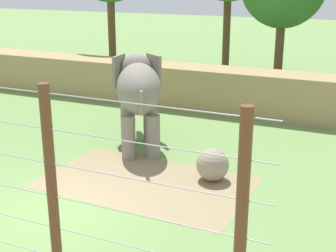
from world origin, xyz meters
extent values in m
plane|color=#6B8E4C|center=(0.00, 0.00, 0.00)|extent=(120.00, 120.00, 0.00)
cube|color=#937F5B|center=(1.39, 2.48, 0.00)|extent=(6.18, 3.92, 0.01)
cube|color=tan|center=(0.00, 10.83, 0.94)|extent=(36.00, 1.80, 1.89)
cylinder|color=gray|center=(-0.75, 5.28, 0.74)|extent=(0.46, 0.46, 1.47)
cylinder|color=gray|center=(-0.05, 5.69, 0.74)|extent=(0.46, 0.46, 1.47)
cylinder|color=gray|center=(0.01, 3.98, 0.74)|extent=(0.46, 0.46, 1.47)
cylinder|color=gray|center=(0.71, 4.39, 0.74)|extent=(0.46, 0.46, 1.47)
ellipsoid|color=gray|center=(-0.02, 4.83, 2.19)|extent=(2.65, 3.11, 1.69)
ellipsoid|color=gray|center=(-0.88, 6.32, 2.49)|extent=(1.53, 1.48, 1.22)
cube|color=gray|center=(-1.37, 5.91, 2.49)|extent=(0.19, 0.95, 1.16)
cube|color=gray|center=(-0.28, 6.54, 2.49)|extent=(0.84, 0.63, 1.16)
cylinder|color=gray|center=(-1.11, 6.71, 2.05)|extent=(0.55, 0.61, 0.66)
cylinder|color=gray|center=(-1.17, 6.82, 1.59)|extent=(0.43, 0.46, 0.62)
cylinder|color=gray|center=(-1.21, 6.89, 1.15)|extent=(0.29, 0.29, 0.58)
cylinder|color=gray|center=(0.75, 3.51, 2.09)|extent=(0.25, 0.33, 0.84)
sphere|color=gray|center=(3.11, 3.45, 0.49)|extent=(0.97, 0.97, 0.97)
cylinder|color=brown|center=(2.12, -2.67, 2.04)|extent=(0.20, 0.20, 4.09)
cylinder|color=brown|center=(5.61, -2.67, 2.04)|extent=(0.20, 0.20, 4.09)
cylinder|color=brown|center=(-1.27, 18.55, 2.40)|extent=(0.44, 0.44, 4.80)
cylinder|color=brown|center=(-7.33, 15.49, 2.40)|extent=(0.44, 0.44, 4.79)
cylinder|color=brown|center=(2.51, 15.42, 1.84)|extent=(0.44, 0.44, 3.69)
camera|label=1|loc=(7.19, -8.90, 5.81)|focal=50.71mm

